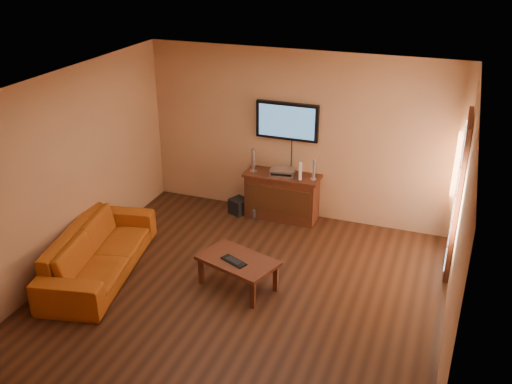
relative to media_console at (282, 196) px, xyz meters
The scene contains 14 objects.
ground_plane 2.30m from the media_console, 85.31° to the right, with size 5.00×5.00×0.00m, color black.
room_walls 2.10m from the media_console, 83.53° to the right, with size 5.00×5.00×5.00m.
french_door 2.78m from the media_console, 11.97° to the right, with size 0.07×1.02×2.22m.
media_console is the anchor object (origin of this frame).
television 1.22m from the media_console, 90.00° to the left, with size 1.01×0.08×0.59m.
coffee_table 2.12m from the media_console, 87.76° to the right, with size 1.13×0.87×0.43m.
sofa 3.04m from the media_console, 126.80° to the right, with size 2.24×0.66×0.88m, color #A64D12.
speaker_left 0.73m from the media_console, behind, with size 0.10×0.10×0.38m.
speaker_right 0.74m from the media_console, ahead, with size 0.09×0.09×0.34m.
av_receiver 0.42m from the media_console, 103.37° to the left, with size 0.38×0.27×0.09m, color silver.
game_console 0.58m from the media_console, ahead, with size 0.05×0.17×0.24m, color white.
subwoofer 0.76m from the media_console, behind, with size 0.26×0.26×0.26m, color black.
bottle 0.55m from the media_console, 148.00° to the right, with size 0.06×0.06×0.19m.
keyboard 2.20m from the media_console, 88.43° to the right, with size 0.39×0.27×0.02m.
Camera 1 is at (2.31, -5.71, 4.29)m, focal length 40.00 mm.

